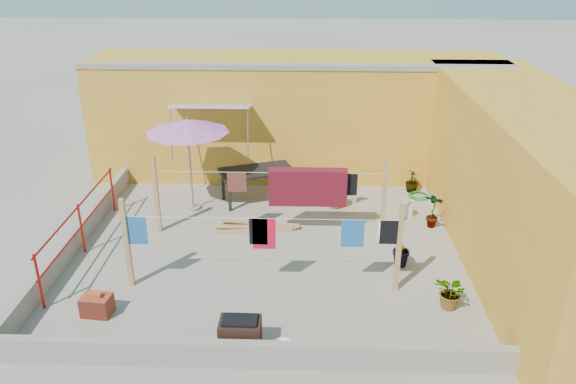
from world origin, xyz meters
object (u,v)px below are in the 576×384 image
object	(u,v)px
brick_stack	(97,305)
water_jug_b	(409,210)
outdoor_table	(257,173)
patio_umbrella	(187,126)
brazier	(240,335)
plant_back_a	(338,190)
green_hose	(419,196)
white_basin	(282,348)
water_jug_a	(383,231)

from	to	relation	value
brick_stack	water_jug_b	bearing A→B (deg)	33.84
outdoor_table	patio_umbrella	bearing A→B (deg)	-161.26
brazier	plant_back_a	distance (m)	5.74
outdoor_table	brazier	size ratio (longest dim) A/B	3.01
water_jug_b	green_hose	size ratio (longest dim) A/B	0.69
outdoor_table	plant_back_a	world-z (taller)	outdoor_table
white_basin	patio_umbrella	bearing A→B (deg)	114.91
water_jug_b	plant_back_a	xyz separation A→B (m)	(-1.67, 0.52, 0.26)
patio_umbrella	plant_back_a	distance (m)	3.92
brick_stack	green_hose	size ratio (longest dim) A/B	1.03
outdoor_table	water_jug_b	bearing A→B (deg)	-11.74
brick_stack	brazier	distance (m)	2.75
white_basin	water_jug_b	bearing A→B (deg)	60.41
green_hose	plant_back_a	xyz separation A→B (m)	(-2.12, -0.61, 0.38)
water_jug_b	green_hose	xyz separation A→B (m)	(0.45, 1.12, -0.12)
brick_stack	green_hose	world-z (taller)	brick_stack
water_jug_b	green_hose	bearing A→B (deg)	68.05
brazier	green_hose	distance (m)	7.22
patio_umbrella	plant_back_a	size ratio (longest dim) A/B	2.87
white_basin	plant_back_a	size ratio (longest dim) A/B	0.56
white_basin	water_jug_a	bearing A→B (deg)	61.78
patio_umbrella	brick_stack	size ratio (longest dim) A/B	4.46
green_hose	water_jug_b	bearing A→B (deg)	-111.95
patio_umbrella	outdoor_table	world-z (taller)	patio_umbrella
outdoor_table	brazier	distance (m)	5.72
brazier	water_jug_a	size ratio (longest dim) A/B	1.80
brazier	plant_back_a	xyz separation A→B (m)	(1.79, 5.45, 0.13)
water_jug_b	plant_back_a	world-z (taller)	plant_back_a
white_basin	green_hose	world-z (taller)	white_basin
outdoor_table	water_jug_a	xyz separation A→B (m)	(2.94, -1.84, -0.60)
water_jug_b	brazier	bearing A→B (deg)	-125.09
brick_stack	plant_back_a	world-z (taller)	plant_back_a
green_hose	brick_stack	bearing A→B (deg)	-141.48
white_basin	outdoor_table	bearing A→B (deg)	98.74
patio_umbrella	white_basin	xyz separation A→B (m)	(2.40, -5.18, -2.06)
white_basin	water_jug_b	world-z (taller)	water_jug_b
water_jug_a	green_hose	xyz separation A→B (m)	(1.18, 2.20, -0.13)
outdoor_table	water_jug_a	distance (m)	3.52
brick_stack	brazier	bearing A→B (deg)	-18.15
outdoor_table	brick_stack	bearing A→B (deg)	-116.39
brick_stack	water_jug_a	size ratio (longest dim) A/B	1.46
brazier	green_hose	size ratio (longest dim) A/B	1.27
water_jug_b	plant_back_a	distance (m)	1.77
brick_stack	water_jug_a	bearing A→B (deg)	29.29
outdoor_table	water_jug_b	xyz separation A→B (m)	(3.68, -0.76, -0.60)
white_basin	water_jug_b	size ratio (longest dim) A/B	1.30
water_jug_a	green_hose	world-z (taller)	water_jug_a
outdoor_table	green_hose	bearing A→B (deg)	4.96
patio_umbrella	plant_back_a	bearing A→B (deg)	4.39
outdoor_table	plant_back_a	xyz separation A→B (m)	(2.01, -0.25, -0.34)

